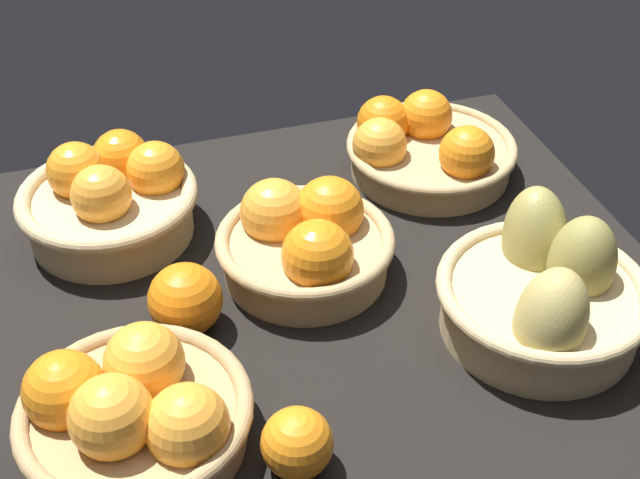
{
  "coord_description": "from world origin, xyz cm",
  "views": [
    {
      "loc": [
        -22.49,
        -75.16,
        72.04
      ],
      "look_at": [
        2.07,
        3.39,
        7.0
      ],
      "focal_mm": 49.06,
      "sensor_mm": 36.0,
      "label": 1
    }
  ],
  "objects": [
    {
      "name": "market_tray",
      "position": [
        0.0,
        0.0,
        1.5
      ],
      "size": [
        84.0,
        72.0,
        3.0
      ],
      "primitive_type": "cube",
      "color": "black",
      "rests_on": "ground"
    },
    {
      "name": "basket_near_left",
      "position": [
        -23.13,
        -17.03,
        7.39
      ],
      "size": [
        22.98,
        22.98,
        11.06
      ],
      "color": "tan",
      "rests_on": "market_tray"
    },
    {
      "name": "basket_center",
      "position": [
        0.44,
        2.95,
        7.51
      ],
      "size": [
        21.46,
        21.46,
        10.85
      ],
      "color": "tan",
      "rests_on": "market_tray"
    },
    {
      "name": "basket_far_left",
      "position": [
        -20.95,
        18.16,
        8.01
      ],
      "size": [
        22.64,
        22.64,
        11.83
      ],
      "color": "tan",
      "rests_on": "market_tray"
    },
    {
      "name": "basket_far_right",
      "position": [
        22.16,
        18.98,
        6.87
      ],
      "size": [
        23.71,
        23.71,
        9.92
      ],
      "color": "tan",
      "rests_on": "market_tray"
    },
    {
      "name": "basket_near_right_pears",
      "position": [
        22.51,
        -14.23,
        7.99
      ],
      "size": [
        23.55,
        24.64,
        14.56
      ],
      "color": "tan",
      "rests_on": "market_tray"
    },
    {
      "name": "loose_orange_front_gap",
      "position": [
        -15.38,
        -2.6,
        7.18
      ],
      "size": [
        8.35,
        8.35,
        8.35
      ],
      "primitive_type": "sphere",
      "color": "orange",
      "rests_on": "market_tray"
    },
    {
      "name": "loose_orange_back_gap",
      "position": [
        -8.95,
        -24.66,
        6.47
      ],
      "size": [
        6.94,
        6.94,
        6.94
      ],
      "primitive_type": "sphere",
      "color": "orange",
      "rests_on": "market_tray"
    }
  ]
}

